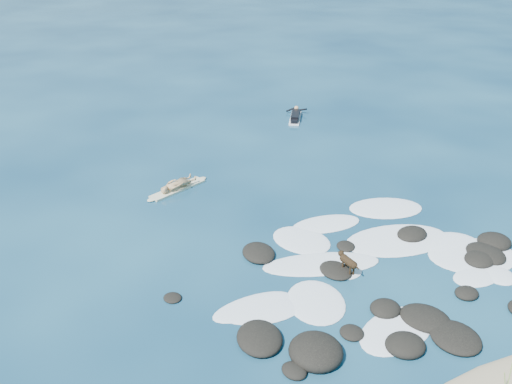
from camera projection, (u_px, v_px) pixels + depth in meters
ground at (346, 254)px, 19.48m from camera, size 160.00×160.00×0.00m
reef_rocks at (421, 289)px, 17.46m from camera, size 13.90×7.76×0.62m
breaking_foam at (377, 257)px, 19.25m from camera, size 11.06×8.56×0.12m
standing_surfer_rig at (177, 174)px, 23.65m from camera, size 3.07×1.49×1.81m
paddling_surfer_rig at (295, 116)px, 32.16m from camera, size 1.95×2.52×0.48m
dog at (348, 261)px, 18.25m from camera, size 0.33×1.07×0.68m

